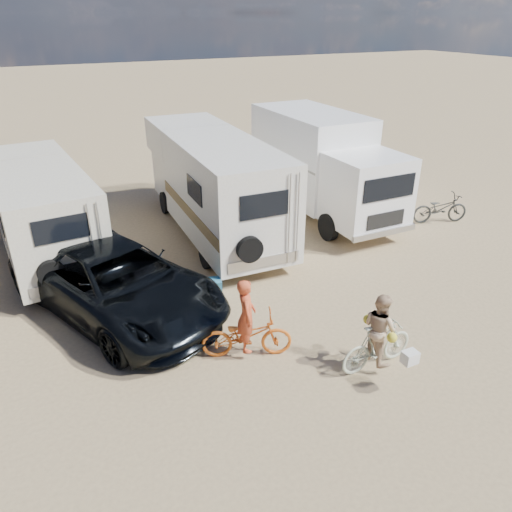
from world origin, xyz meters
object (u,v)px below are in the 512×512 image
rv_main (213,186)px  box_truck (325,167)px  rider_woman (379,335)px  cooler (211,287)px  dark_suv (116,281)px  bike_man (247,335)px  bike_woman (377,345)px  rider_man (246,323)px  bike_parked (440,208)px  rv_left (43,214)px  crate (270,252)px

rv_main → box_truck: size_ratio=1.15×
rider_woman → cooler: 4.59m
dark_suv → bike_man: 3.53m
cooler → bike_woman: bearing=-50.0°
rider_man → bike_parked: 9.75m
box_truck → cooler: size_ratio=12.90×
rv_left → bike_parked: 12.62m
bike_man → bike_parked: bearing=-46.0°
bike_woman → cooler: size_ratio=3.30×
bike_parked → cooler: bike_parked is taller
rv_main → bike_woman: rv_main is taller
cooler → bike_parked: bearing=21.7°
box_truck → dark_suv: 8.60m
rv_main → bike_parked: size_ratio=4.03×
box_truck → crate: 4.34m
bike_woman → crate: 5.33m
rv_main → dark_suv: (-3.87, -3.44, -0.73)m
rider_woman → bike_parked: 8.58m
bike_man → dark_suv: bearing=56.7°
rv_main → rider_man: 6.63m
rv_main → rv_left: size_ratio=1.22×
rv_left → cooler: 5.47m
rv_main → crate: rv_main is taller
rv_main → rv_left: (-5.03, 0.43, -0.22)m
rv_main → bike_man: 6.68m
rv_main → rv_left: 5.06m
dark_suv → cooler: dark_suv is taller
rv_main → bike_man: size_ratio=4.11×
rv_left → bike_woman: rv_left is taller
bike_man → crate: size_ratio=3.93×
box_truck → crate: box_truck is taller
rv_main → dark_suv: size_ratio=1.30×
dark_suv → cooler: bearing=-28.3°
cooler → crate: size_ratio=1.09×
bike_parked → dark_suv: bearing=112.0°
dark_suv → bike_parked: dark_suv is taller
rider_woman → crate: (0.38, 5.31, -0.56)m
box_truck → rider_woman: bearing=-115.5°
bike_parked → crate: 6.48m
box_truck → dark_suv: bearing=-157.1°
rv_main → rider_man: rv_main is taller
bike_woman → rv_left: bearing=31.5°
box_truck → rider_man: bearing=-133.4°
cooler → crate: (2.30, 1.18, -0.02)m
bike_parked → cooler: (-8.78, -1.02, -0.29)m
rv_left → cooler: size_ratio=12.16×
box_truck → bike_man: box_truck is taller
rider_woman → bike_man: bearing=54.2°
rv_left → rider_man: 7.48m
rv_main → bike_parked: 7.72m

